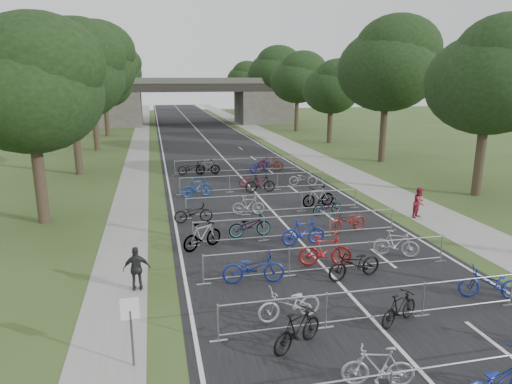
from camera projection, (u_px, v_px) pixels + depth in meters
road at (202, 135)px, 57.23m from camera, size 11.00×140.00×0.01m
sidewalk_right at (264, 134)px, 58.94m from camera, size 3.00×140.00×0.01m
sidewalk_left at (141, 137)px, 55.62m from camera, size 2.00×140.00×0.01m
lane_markings at (202, 135)px, 57.23m from camera, size 0.12×140.00×0.00m
overpass_bridge at (191, 101)px, 70.57m from camera, size 31.00×8.00×7.05m
park_sign at (131, 319)px, 10.99m from camera, size 0.45×0.06×1.83m
tree_left_0 at (31, 88)px, 20.97m from camera, size 6.72×6.72×10.25m
tree_right_0 at (492, 78)px, 26.12m from camera, size 7.17×7.17×10.93m
tree_left_1 at (72, 73)px, 32.13m from camera, size 7.56×7.56×11.53m
tree_right_1 at (389, 66)px, 37.24m from camera, size 8.18×8.18×12.47m
tree_left_2 at (91, 66)px, 43.29m from camera, size 8.40×8.40×12.81m
tree_right_2 at (332, 88)px, 49.07m from camera, size 6.16×6.16×9.39m
tree_left_3 at (105, 82)px, 55.04m from camera, size 6.72×6.72×10.25m
tree_right_3 at (298, 79)px, 60.19m from camera, size 7.17×7.17×10.93m
tree_left_4 at (112, 76)px, 66.20m from camera, size 7.56×7.56×11.53m
tree_right_4 at (275, 72)px, 71.31m from camera, size 8.18×8.18×12.47m
tree_left_5 at (117, 71)px, 77.36m from camera, size 8.40×8.40×12.81m
tree_right_5 at (258, 84)px, 83.14m from camera, size 6.16×6.16×9.39m
tree_left_6 at (122, 81)px, 89.11m from camera, size 6.72×6.72×10.25m
tree_right_6 at (245, 79)px, 94.26m from camera, size 7.17×7.17×10.93m
barrier_row_0 at (455, 384)px, 9.78m from camera, size 9.70×0.08×1.10m
barrier_row_1 at (376, 305)px, 13.19m from camera, size 9.70×0.08×1.10m
barrier_row_2 at (329, 259)px, 16.59m from camera, size 9.70×0.08×1.10m
barrier_row_3 at (297, 226)px, 20.19m from camera, size 9.70×0.08×1.10m
barrier_row_4 at (274, 203)px, 23.97m from camera, size 9.70×0.08×1.10m
barrier_row_5 at (254, 183)px, 28.71m from camera, size 9.70×0.08×1.10m
barrier_row_6 at (237, 165)px, 34.38m from camera, size 9.70×0.08×1.10m
bike_1 at (378, 367)px, 10.40m from camera, size 1.75×0.89×1.01m
bike_2 at (498, 381)px, 9.85m from camera, size 2.26×1.09×1.14m
bike_4 at (298, 330)px, 11.90m from camera, size 1.79×1.34×1.07m
bike_5 at (290, 304)px, 13.32m from camera, size 2.01×0.89×1.02m
bike_6 at (399, 309)px, 13.10m from camera, size 1.65×1.11×0.97m
bike_7 at (491, 283)px, 14.62m from camera, size 2.11×1.32×1.05m
bike_8 at (253, 267)px, 15.75m from camera, size 2.24×1.02×1.14m
bike_9 at (325, 251)px, 17.18m from camera, size 2.09×0.96×1.21m
bike_10 at (355, 264)px, 16.07m from camera, size 2.25×1.16×1.12m
bike_11 at (396, 244)px, 18.10m from camera, size 1.80×1.29×1.07m
bike_12 at (202, 236)px, 18.90m from camera, size 1.92×1.44×1.15m
bike_13 at (250, 226)px, 20.41m from camera, size 2.00×0.88×1.02m
bike_14 at (303, 232)px, 19.36m from camera, size 1.93×0.59×1.15m
bike_15 at (348, 221)px, 20.98m from camera, size 2.15×1.22×1.07m
bike_16 at (193, 213)px, 22.41m from camera, size 1.90×0.69×0.99m
bike_17 at (248, 205)px, 23.68m from camera, size 1.74×0.74×1.01m
bike_18 at (327, 207)px, 23.71m from camera, size 1.78×0.94×0.89m
bike_19 at (318, 197)px, 25.14m from camera, size 1.97×0.82×1.15m
bike_20 at (197, 188)px, 27.23m from camera, size 2.02×1.03×1.17m
bike_21 at (251, 181)px, 29.51m from camera, size 1.79×1.41×0.91m
bike_22 at (260, 184)px, 28.34m from camera, size 1.90×0.56×1.14m
bike_23 at (303, 178)px, 30.19m from camera, size 1.95×1.05×0.97m
bike_24 at (191, 168)px, 33.45m from camera, size 2.06×1.12×1.03m
bike_25 at (208, 167)px, 33.84m from camera, size 1.86×0.90×1.08m
bike_26 at (260, 165)px, 34.49m from camera, size 2.17×1.70×1.10m
bike_27 at (271, 163)px, 35.15m from camera, size 2.03×1.50×1.21m
pedestrian_b at (419, 203)px, 23.15m from camera, size 0.96×0.90×1.56m
pedestrian_c at (137, 269)px, 15.15m from camera, size 0.89×0.38×1.52m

